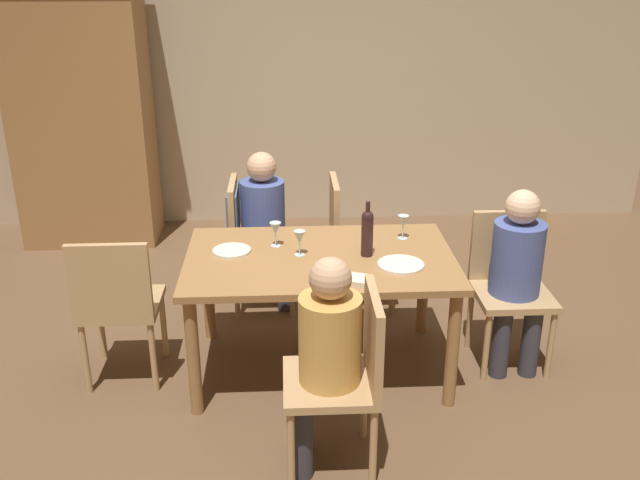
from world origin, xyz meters
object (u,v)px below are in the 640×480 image
wine_bottle_tall_green (367,232)px  wine_glass_near_left (403,222)px  person_man_bearded (267,219)px  chair_right_end (509,278)px  wine_glass_centre (275,229)px  dinner_plate_guest_left (232,251)px  chair_far_left (245,227)px  chair_far_right (350,233)px  dinner_plate_host (401,265)px  armoire_cabinet (82,115)px  person_man_guest (517,268)px  dining_table (320,270)px  chair_near (348,369)px  person_woman_host (324,350)px  wine_glass_near_right (299,238)px  chair_left_end (117,300)px

wine_bottle_tall_green → wine_glass_near_left: (0.25, 0.24, -0.04)m
person_man_bearded → wine_glass_near_left: bearing=53.3°
chair_right_end → wine_glass_near_left: bearing=-13.8°
wine_glass_centre → dinner_plate_guest_left: wine_glass_centre is taller
chair_far_left → wine_bottle_tall_green: bearing=40.4°
chair_far_right → dinner_plate_host: chair_far_right is taller
person_man_bearded → wine_glass_near_left: 1.06m
chair_far_left → dinner_plate_host: chair_far_left is taller
dinner_plate_guest_left → person_man_bearded: bearing=76.3°
wine_glass_centre → dinner_plate_host: 0.77m
dinner_plate_host → dinner_plate_guest_left: 0.98m
armoire_cabinet → person_man_guest: 3.80m
wine_bottle_tall_green → dinner_plate_host: bearing=-42.1°
person_man_bearded → person_man_guest: bearing=58.7°
dining_table → wine_bottle_tall_green: bearing=-0.3°
chair_right_end → person_man_bearded: person_man_bearded is taller
chair_right_end → person_man_guest: person_man_guest is taller
dining_table → dinner_plate_guest_left: dinner_plate_guest_left is taller
chair_far_left → person_man_bearded: person_man_bearded is taller
chair_near → dinner_plate_guest_left: size_ratio=4.15×
chair_far_right → dinner_plate_guest_left: 1.11m
dinner_plate_guest_left → chair_near: bearing=-58.2°
wine_glass_centre → person_man_bearded: bearing=95.5°
chair_far_left → wine_bottle_tall_green: wine_bottle_tall_green is taller
person_woman_host → person_man_bearded: 1.76m
wine_glass_centre → wine_glass_near_right: same height
dining_table → chair_left_end: chair_left_end is taller
dining_table → wine_glass_centre: (-0.25, 0.16, 0.20)m
dining_table → person_man_bearded: person_man_bearded is taller
chair_far_left → person_man_guest: 1.85m
chair_right_end → chair_left_end: bearing=4.3°
armoire_cabinet → person_man_guest: armoire_cabinet is taller
wine_glass_near_left → wine_glass_near_right: bearing=-160.7°
armoire_cabinet → chair_far_left: 2.02m
chair_right_end → person_man_bearded: bearing=-27.9°
chair_right_end → dinner_plate_host: bearing=19.0°
chair_near → chair_right_end: bearing=-48.1°
chair_left_end → wine_glass_near_right: bearing=6.0°
chair_near → person_man_guest: 1.36m
person_man_bearded → person_man_guest: 1.72m
chair_left_end → wine_bottle_tall_green: (1.42, 0.09, 0.35)m
chair_far_left → chair_near: bearing=17.8°
chair_right_end → chair_left_end: same height
chair_right_end → wine_glass_near_right: bearing=3.0°
chair_right_end → person_man_guest: size_ratio=0.82×
chair_left_end → wine_bottle_tall_green: wine_bottle_tall_green is taller
chair_near → chair_left_end: (-1.24, 0.78, 0.00)m
chair_near → wine_glass_near_left: size_ratio=6.17×
chair_far_left → wine_bottle_tall_green: size_ratio=2.84×
chair_far_right → person_man_guest: size_ratio=0.82×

